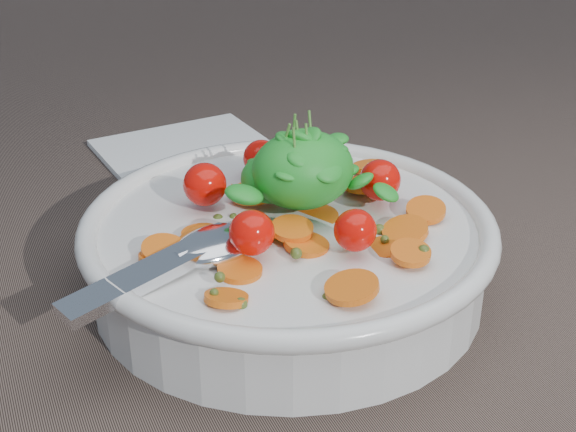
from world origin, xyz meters
name	(u,v)px	position (x,y,z in m)	size (l,w,h in m)	color
ground	(306,270)	(0.00, 0.00, 0.00)	(6.00, 6.00, 0.00)	brown
bowl	(288,247)	(-0.02, -0.02, 0.03)	(0.28, 0.26, 0.11)	white
napkin	(188,151)	(-0.01, 0.22, 0.00)	(0.14, 0.13, 0.01)	white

